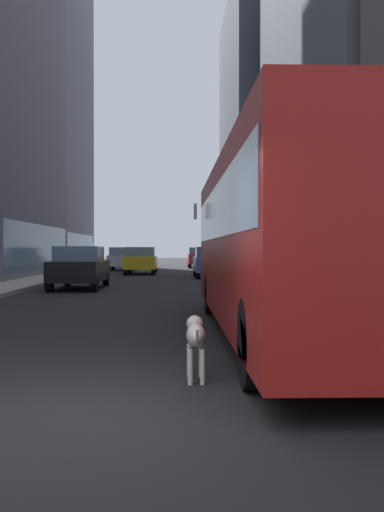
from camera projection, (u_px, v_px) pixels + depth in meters
name	position (u px, v px, depth m)	size (l,w,h in m)	color
ground_plane	(162.00, 272.00, 40.58)	(120.00, 120.00, 0.00)	#232326
sidewalk_left	(76.00, 271.00, 40.41)	(2.40, 110.00, 0.15)	#ADA89E
sidewalk_right	(248.00, 270.00, 40.75)	(2.40, 110.00, 0.15)	gray
building_left_far	(24.00, 24.00, 51.73)	(9.06, 21.20, 40.98)	slate
building_right_mid	(367.00, 13.00, 35.16)	(9.12, 23.81, 30.15)	slate
building_right_far	(287.00, 132.00, 60.04)	(11.78, 21.18, 25.87)	#4C515B
transit_bus	(288.00, 235.00, 10.83)	(2.78, 11.53, 3.05)	red
car_red_coupe	(199.00, 257.00, 48.83)	(1.76, 4.35, 1.62)	red
car_blue_hatchback	(212.00, 262.00, 32.55)	(1.84, 4.65, 1.62)	#4C6BB7
car_silver_sedan	(123.00, 259.00, 43.19)	(1.90, 4.02, 1.62)	#B7BABF
car_yellow_taxi	(141.00, 260.00, 36.98)	(1.83, 4.52, 1.62)	yellow
car_black_suv	(80.00, 267.00, 23.35)	(1.80, 4.56, 1.62)	black
dalmatian_dog	(196.00, 336.00, 7.17)	(0.22, 0.96, 0.72)	white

